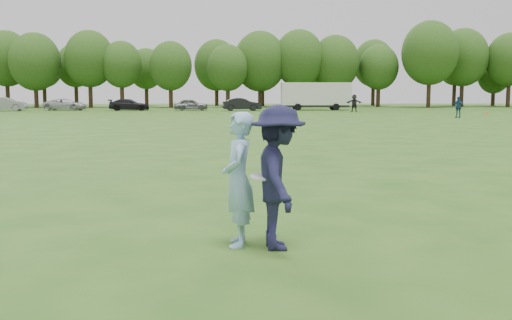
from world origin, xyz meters
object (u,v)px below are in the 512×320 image
object	(u,v)px
car_d	(129,105)
car_e	(191,105)
thrower	(238,179)
car_c	(65,105)
car_b	(5,104)
field_cone	(487,113)
defender	(278,177)
cargo_trailer	(316,95)
player_far_d	(354,103)
player_far_b	(458,107)
car_f	(242,104)

from	to	relation	value
car_d	car_e	distance (m)	7.04
thrower	car_c	size ratio (longest dim) A/B	0.39
car_b	field_cone	distance (m)	51.04
defender	thrower	bearing A→B (deg)	68.81
car_b	car_d	size ratio (longest dim) A/B	1.03
thrower	cargo_trailer	world-z (taller)	cargo_trailer
car_c	field_cone	bearing A→B (deg)	-101.01
car_d	cargo_trailer	xyz separation A→B (m)	(21.47, 0.96, 1.12)
car_e	field_cone	bearing A→B (deg)	-117.84
thrower	player_far_d	world-z (taller)	thrower
car_b	player_far_b	bearing A→B (deg)	-117.93
thrower	car_f	bearing A→B (deg)	179.25
player_far_b	player_far_d	size ratio (longest dim) A/B	0.94
defender	player_far_b	distance (m)	44.53
field_cone	cargo_trailer	bearing A→B (deg)	139.32
player_far_b	car_e	distance (m)	30.77
thrower	car_e	xyz separation A→B (m)	(-5.38, 60.56, -0.27)
player_far_d	car_b	xyz separation A→B (m)	(-38.31, 4.26, -0.16)
player_far_b	player_far_d	world-z (taller)	player_far_d
car_f	cargo_trailer	world-z (taller)	cargo_trailer
car_c	cargo_trailer	bearing A→B (deg)	-84.98
thrower	car_d	world-z (taller)	thrower
car_b	car_c	size ratio (longest dim) A/B	0.97
defender	player_far_b	world-z (taller)	defender
field_cone	car_e	bearing A→B (deg)	158.09
car_d	cargo_trailer	world-z (taller)	cargo_trailer
defender	field_cone	bearing A→B (deg)	-29.57
thrower	player_far_b	size ratio (longest dim) A/B	1.07
cargo_trailer	field_cone	bearing A→B (deg)	-40.68
player_far_b	car_b	bearing A→B (deg)	-162.95
field_cone	cargo_trailer	distance (m)	19.69
defender	car_e	distance (m)	61.02
defender	player_far_b	xyz separation A→B (m)	(17.61, 40.90, -0.11)
thrower	field_cone	bearing A→B (deg)	153.53
player_far_b	field_cone	distance (m)	9.93
player_far_d	car_b	distance (m)	38.55
car_c	cargo_trailer	xyz separation A→B (m)	(29.01, -0.28, 1.11)
car_b	thrower	bearing A→B (deg)	-161.32
player_far_d	car_c	distance (m)	32.98
car_b	car_f	size ratio (longest dim) A/B	1.08
thrower	player_far_b	xyz separation A→B (m)	(18.15, 40.73, -0.06)
car_d	field_cone	bearing A→B (deg)	-111.15
car_e	car_f	xyz separation A→B (m)	(5.81, -1.26, 0.06)
player_far_d	car_c	world-z (taller)	player_far_d
car_e	field_cone	world-z (taller)	car_e
car_d	player_far_d	bearing A→B (deg)	-105.40
car_b	cargo_trailer	world-z (taller)	cargo_trailer
defender	car_d	bearing A→B (deg)	8.01
thrower	car_d	distance (m)	61.87
car_d	car_f	world-z (taller)	car_f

